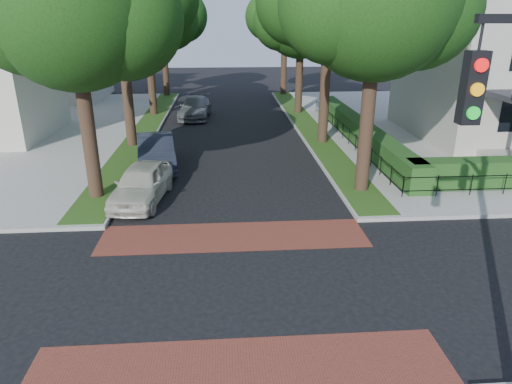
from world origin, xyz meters
TOP-DOWN VIEW (x-y plane):
  - ground at (0.00, 0.00)m, footprint 120.00×120.00m
  - sidewalk_ne at (19.50, 19.00)m, footprint 30.00×30.00m
  - crosswalk_far at (0.00, 3.20)m, footprint 9.00×2.20m
  - crosswalk_near at (0.00, -3.20)m, footprint 9.00×2.20m
  - grass_strip_ne at (5.40, 19.10)m, footprint 1.60×29.80m
  - grass_strip_nw at (-5.40, 19.10)m, footprint 1.60×29.80m
  - tree_right_far at (5.60, 24.22)m, footprint 7.25×6.23m
  - tree_right_back at (5.60, 33.23)m, footprint 7.50×6.45m
  - tree_left_near at (-5.40, 7.23)m, footprint 7.50×6.45m
  - tree_left_far at (-5.40, 24.22)m, footprint 7.00×6.02m
  - tree_left_back at (-5.40, 33.24)m, footprint 7.75×6.66m
  - hedge_main_road at (7.70, 15.00)m, footprint 1.00×18.00m
  - fence_main_road at (6.90, 15.00)m, footprint 0.06×18.00m
  - house_left_far at (-15.49, 31.99)m, footprint 10.00×9.00m
  - parked_car_front at (-3.60, 6.68)m, footprint 2.35×4.63m
  - parked_car_middle at (-3.60, 11.10)m, footprint 2.51×5.13m
  - parked_car_rear at (-2.34, 23.13)m, footprint 2.45×5.29m

SIDE VIEW (x-z plane):
  - ground at x=0.00m, z-range 0.00..0.00m
  - crosswalk_far at x=0.00m, z-range 0.00..0.01m
  - crosswalk_near at x=0.00m, z-range 0.00..0.01m
  - sidewalk_ne at x=19.50m, z-range 0.00..0.15m
  - grass_strip_ne at x=5.40m, z-range 0.15..0.17m
  - grass_strip_nw at x=-5.40m, z-range 0.15..0.17m
  - fence_main_road at x=6.90m, z-range 0.15..1.05m
  - parked_car_rear at x=-2.34m, z-range 0.00..1.50m
  - hedge_main_road at x=7.70m, z-range 0.15..1.35m
  - parked_car_front at x=-3.60m, z-range 0.00..1.51m
  - parked_car_middle at x=-3.60m, z-range 0.00..1.62m
  - house_left_far at x=-15.49m, z-range -0.03..10.11m
  - tree_right_far at x=5.60m, z-range 2.04..11.78m
  - tree_left_far at x=-5.40m, z-range 2.19..12.05m
  - tree_right_back at x=5.60m, z-range 2.17..12.37m
  - tree_left_near at x=-5.40m, z-range 2.17..12.37m
  - tree_left_back at x=-5.40m, z-range 2.19..12.63m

